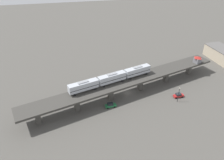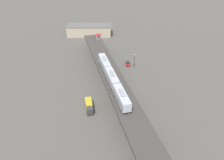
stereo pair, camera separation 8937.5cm
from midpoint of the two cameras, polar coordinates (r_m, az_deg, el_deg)
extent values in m
plane|color=#4C4944|center=(82.80, -27.67, -12.21)|extent=(400.00, 400.00, 0.00)
cube|color=#393733|center=(78.97, -28.79, -8.90)|extent=(33.47, 90.74, 0.80)
cube|color=#47443F|center=(58.90, -35.96, -36.15)|extent=(2.23, 2.23, 5.83)
cube|color=#47443F|center=(65.72, -31.94, -24.32)|extent=(2.23, 2.23, 5.83)
cube|color=#47443F|center=(74.97, -29.31, -14.98)|extent=(2.23, 2.23, 5.83)
cube|color=#47443F|center=(85.85, -27.45, -7.83)|extent=(2.23, 2.23, 5.83)
cube|color=#47443F|center=(97.83, -26.07, -2.36)|extent=(2.23, 2.23, 5.83)
cube|color=#47443F|center=(110.55, -25.02, 1.90)|extent=(2.23, 2.23, 5.83)
cube|color=#ADB2BA|center=(63.95, -34.03, -18.22)|extent=(6.00, 12.31, 3.10)
cube|color=black|center=(64.15, -33.95, -18.40)|extent=(5.98, 12.09, 0.24)
cube|color=gray|center=(62.78, -34.52, -17.16)|extent=(2.50, 4.42, 0.36)
cylinder|color=black|center=(63.44, -35.52, -22.33)|extent=(0.44, 0.87, 0.84)
cylinder|color=black|center=(62.50, -33.37, -22.37)|extent=(0.44, 0.87, 0.84)
cylinder|color=black|center=(68.48, -33.52, -16.80)|extent=(0.44, 0.87, 0.84)
cylinder|color=black|center=(67.61, -31.57, -16.75)|extent=(0.44, 0.87, 0.84)
cube|color=#ADB2BA|center=(72.44, -31.47, -10.77)|extent=(6.00, 12.31, 3.10)
cube|color=black|center=(72.62, -31.41, -10.95)|extent=(5.98, 12.09, 0.24)
cube|color=gray|center=(71.41, -31.86, -9.73)|extent=(2.50, 4.42, 0.36)
cylinder|color=black|center=(71.25, -32.66, -14.34)|extent=(0.44, 0.87, 0.84)
cylinder|color=black|center=(70.41, -30.80, -14.25)|extent=(0.44, 0.87, 0.84)
cylinder|color=black|center=(77.16, -31.19, -9.96)|extent=(0.44, 0.87, 0.84)
cylinder|color=black|center=(76.39, -29.49, -9.82)|extent=(0.44, 0.87, 0.84)
cube|color=#ADB2BA|center=(81.99, -29.57, -4.96)|extent=(6.00, 12.31, 3.10)
cube|color=black|center=(82.15, -29.51, -5.13)|extent=(5.98, 12.09, 0.24)
cube|color=gray|center=(81.08, -29.89, -3.98)|extent=(2.50, 4.42, 0.36)
cylinder|color=black|center=(80.28, -30.55, -8.02)|extent=(0.44, 0.87, 0.84)
cylinder|color=black|center=(79.54, -28.92, -7.86)|extent=(0.44, 0.87, 0.84)
cylinder|color=black|center=(86.80, -29.43, -4.56)|extent=(0.44, 0.87, 0.84)
cylinder|color=black|center=(86.12, -27.92, -4.38)|extent=(0.44, 0.87, 0.84)
cube|color=slate|center=(109.60, -24.26, 4.80)|extent=(3.46, 3.46, 2.50)
pyramid|color=maroon|center=(108.91, -24.45, 5.59)|extent=(3.98, 3.98, 0.90)
cube|color=#AD1E1E|center=(93.21, -18.35, -3.88)|extent=(2.06, 4.50, 0.80)
cube|color=#1E2328|center=(92.66, -18.45, -3.54)|extent=(1.77, 2.29, 0.76)
cylinder|color=black|center=(92.58, -19.03, -4.59)|extent=(0.28, 0.67, 0.66)
cylinder|color=black|center=(92.09, -18.01, -4.60)|extent=(0.28, 0.67, 0.66)
cylinder|color=black|center=(94.80, -18.60, -3.57)|extent=(0.28, 0.67, 0.66)
cylinder|color=black|center=(94.31, -17.61, -3.57)|extent=(0.28, 0.67, 0.66)
cube|color=#1E6638|center=(73.26, -25.48, -17.48)|extent=(2.00, 4.48, 0.80)
cube|color=#1E2328|center=(72.62, -25.67, -17.15)|extent=(1.74, 2.27, 0.76)
cylinder|color=black|center=(73.08, -26.46, -18.43)|extent=(0.27, 0.67, 0.66)
cylinder|color=black|center=(72.39, -25.17, -18.60)|extent=(0.27, 0.67, 0.66)
cylinder|color=black|center=(74.72, -25.63, -16.80)|extent=(0.27, 0.67, 0.66)
cylinder|color=black|center=(74.05, -24.37, -16.94)|extent=(0.27, 0.67, 0.66)
cube|color=#333338|center=(76.25, -38.58, -19.27)|extent=(2.60, 2.45, 2.30)
cube|color=gold|center=(78.20, -37.64, -17.20)|extent=(3.43, 5.59, 2.70)
cylinder|color=black|center=(77.51, -38.96, -19.79)|extent=(0.57, 1.05, 1.00)
cylinder|color=black|center=(76.56, -37.59, -19.88)|extent=(0.57, 1.05, 1.00)
cylinder|color=black|center=(80.50, -37.59, -17.03)|extent=(0.57, 1.05, 1.00)
cylinder|color=black|center=(79.54, -36.22, -17.07)|extent=(0.57, 1.05, 1.00)
cylinder|color=black|center=(89.31, -17.23, -3.39)|extent=(0.20, 0.20, 6.50)
sphere|color=beige|center=(87.43, -17.58, -1.53)|extent=(0.44, 0.44, 0.44)
cube|color=tan|center=(134.45, -23.01, 7.70)|extent=(28.33, 10.96, 6.40)
cube|color=#595654|center=(133.24, -23.32, 9.03)|extent=(28.90, 11.18, 0.40)
camera|label=1|loc=(44.69, 61.45, 18.83)|focal=35.00mm
camera|label=2|loc=(44.69, -118.55, -18.83)|focal=35.00mm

